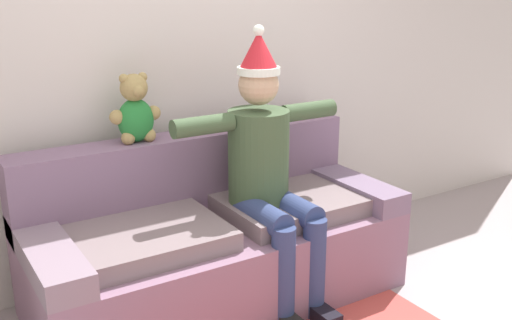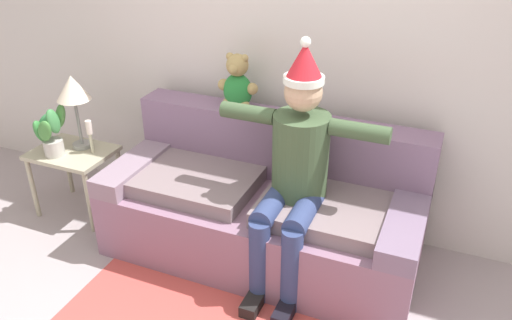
# 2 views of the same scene
# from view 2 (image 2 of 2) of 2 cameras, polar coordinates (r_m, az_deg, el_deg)

# --- Properties ---
(back_wall) EXTENTS (7.00, 0.10, 2.70)m
(back_wall) POSITION_cam_2_polar(r_m,az_deg,el_deg) (3.52, 4.42, 13.18)
(back_wall) COLOR silver
(back_wall) RESTS_ON ground_plane
(couch) EXTENTS (2.06, 0.91, 0.91)m
(couch) POSITION_cam_2_polar(r_m,az_deg,el_deg) (3.47, 1.00, -5.15)
(couch) COLOR gray
(couch) RESTS_ON ground_plane
(person_seated) EXTENTS (1.02, 0.77, 1.54)m
(person_seated) POSITION_cam_2_polar(r_m,az_deg,el_deg) (3.03, 4.34, -0.88)
(person_seated) COLOR #3D5336
(person_seated) RESTS_ON ground_plane
(teddy_bear) EXTENTS (0.29, 0.17, 0.38)m
(teddy_bear) POSITION_cam_2_polar(r_m,az_deg,el_deg) (3.48, -2.07, 8.41)
(teddy_bear) COLOR #247D35
(teddy_bear) RESTS_ON couch
(side_table) EXTENTS (0.58, 0.44, 0.52)m
(side_table) POSITION_cam_2_polar(r_m,az_deg,el_deg) (4.07, -19.54, -0.04)
(side_table) COLOR #ABA68A
(side_table) RESTS_ON ground_plane
(table_lamp) EXTENTS (0.24, 0.24, 0.56)m
(table_lamp) POSITION_cam_2_polar(r_m,az_deg,el_deg) (3.91, -19.60, 7.15)
(table_lamp) COLOR gray
(table_lamp) RESTS_ON side_table
(potted_plant) EXTENTS (0.26, 0.25, 0.38)m
(potted_plant) POSITION_cam_2_polar(r_m,az_deg,el_deg) (3.95, -21.81, 2.93)
(potted_plant) COLOR #BAB7B0
(potted_plant) RESTS_ON side_table
(candle_tall) EXTENTS (0.04, 0.04, 0.25)m
(candle_tall) POSITION_cam_2_polar(r_m,az_deg,el_deg) (4.07, -21.98, 3.23)
(candle_tall) COLOR beige
(candle_tall) RESTS_ON side_table
(candle_short) EXTENTS (0.04, 0.04, 0.25)m
(candle_short) POSITION_cam_2_polar(r_m,az_deg,el_deg) (3.90, -17.92, 2.94)
(candle_short) COLOR beige
(candle_short) RESTS_ON side_table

